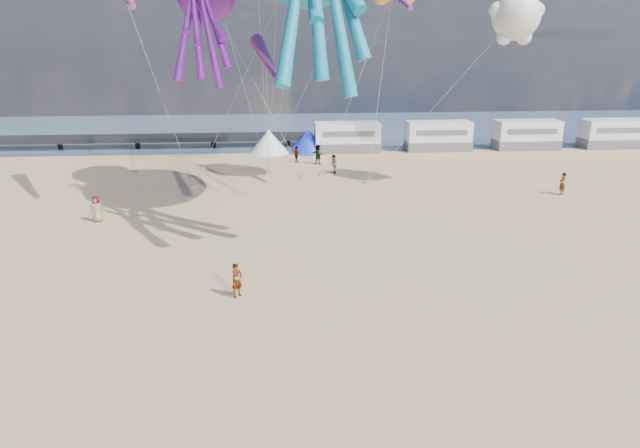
{
  "coord_description": "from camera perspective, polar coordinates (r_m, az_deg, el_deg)",
  "views": [
    {
      "loc": [
        -1.46,
        -17.69,
        11.47
      ],
      "look_at": [
        0.46,
        6.0,
        3.56
      ],
      "focal_mm": 32.0,
      "sensor_mm": 36.0,
      "label": 1
    }
  ],
  "objects": [
    {
      "name": "beachgoer_3",
      "position": [
        54.04,
        -2.36,
        6.97
      ],
      "size": [
        1.0,
        1.13,
        1.52
      ],
      "primitive_type": "imported",
      "rotation": [
        0.0,
        0.0,
        2.13
      ],
      "color": "#7F6659",
      "rests_on": "ground"
    },
    {
      "name": "motorhome_3",
      "position": [
        68.71,
        27.28,
        8.05
      ],
      "size": [
        6.6,
        2.5,
        3.0
      ],
      "primitive_type": "cube",
      "color": "silver",
      "rests_on": "ground"
    },
    {
      "name": "motorhome_2",
      "position": [
        64.25,
        19.97,
        8.39
      ],
      "size": [
        6.6,
        2.5,
        3.0
      ],
      "primitive_type": "cube",
      "color": "silver",
      "rests_on": "ground"
    },
    {
      "name": "ground",
      "position": [
        21.14,
        0.06,
        -14.46
      ],
      "size": [
        120.0,
        120.0,
        0.0
      ],
      "primitive_type": "plane",
      "color": "tan",
      "rests_on": "ground"
    },
    {
      "name": "tent_white",
      "position": [
        58.6,
        -5.15,
        8.24
      ],
      "size": [
        4.0,
        4.0,
        2.4
      ],
      "primitive_type": "cone",
      "color": "white",
      "rests_on": "ground"
    },
    {
      "name": "sandbag_d",
      "position": [
        48.94,
        0.25,
        4.99
      ],
      "size": [
        0.5,
        0.35,
        0.22
      ],
      "primitive_type": "cube",
      "color": "gray",
      "rests_on": "ground"
    },
    {
      "name": "sandbag_c",
      "position": [
        46.48,
        4.8,
        4.2
      ],
      "size": [
        0.5,
        0.35,
        0.22
      ],
      "primitive_type": "cube",
      "color": "gray",
      "rests_on": "ground"
    },
    {
      "name": "kite_panda",
      "position": [
        44.13,
        19.03,
        19.11
      ],
      "size": [
        4.86,
        4.69,
        5.71
      ],
      "primitive_type": null,
      "rotation": [
        0.0,
        0.0,
        -0.25
      ],
      "color": "silver"
    },
    {
      "name": "windsock_right",
      "position": [
        37.37,
        -5.39,
        16.12
      ],
      "size": [
        2.28,
        4.7,
        4.64
      ],
      "primitive_type": null,
      "rotation": [
        0.0,
        0.0,
        0.31
      ],
      "color": "red"
    },
    {
      "name": "motorhome_0",
      "position": [
        59.02,
        2.72,
        8.67
      ],
      "size": [
        6.6,
        2.5,
        3.0
      ],
      "primitive_type": "cube",
      "color": "silver",
      "rests_on": "ground"
    },
    {
      "name": "beachgoer_6",
      "position": [
        39.26,
        -21.43,
        1.43
      ],
      "size": [
        0.67,
        0.48,
        1.72
      ],
      "primitive_type": "imported",
      "rotation": [
        0.0,
        0.0,
        6.17
      ],
      "color": "#7F6659",
      "rests_on": "ground"
    },
    {
      "name": "pier",
      "position": [
        67.97,
        -27.81,
        7.45
      ],
      "size": [
        60.0,
        3.0,
        0.5
      ],
      "primitive_type": "cube",
      "color": "black",
      "rests_on": "ground"
    },
    {
      "name": "beachgoer_4",
      "position": [
        53.21,
        -0.19,
        6.96
      ],
      "size": [
        1.06,
        1.07,
        1.81
      ],
      "primitive_type": "imported",
      "rotation": [
        0.0,
        0.0,
        2.35
      ],
      "color": "#7F6659",
      "rests_on": "ground"
    },
    {
      "name": "tent_blue",
      "position": [
        58.7,
        -1.2,
        8.33
      ],
      "size": [
        4.0,
        4.0,
        2.4
      ],
      "primitive_type": "cone",
      "color": "#1933CC",
      "rests_on": "ground"
    },
    {
      "name": "sandbag_a",
      "position": [
        46.02,
        -12.46,
        3.68
      ],
      "size": [
        0.5,
        0.35,
        0.22
      ],
      "primitive_type": "cube",
      "color": "gray",
      "rests_on": "ground"
    },
    {
      "name": "sandbag_b",
      "position": [
        48.36,
        -1.62,
        4.82
      ],
      "size": [
        0.5,
        0.35,
        0.22
      ],
      "primitive_type": "cube",
      "color": "gray",
      "rests_on": "ground"
    },
    {
      "name": "sandbag_e",
      "position": [
        49.44,
        -5.15,
        5.05
      ],
      "size": [
        0.5,
        0.35,
        0.22
      ],
      "primitive_type": "cube",
      "color": "gray",
      "rests_on": "ground"
    },
    {
      "name": "standing_person",
      "position": [
        26.41,
        -8.31,
        -5.6
      ],
      "size": [
        0.7,
        0.69,
        1.63
      ],
      "primitive_type": "imported",
      "rotation": [
        0.0,
        0.0,
        0.77
      ],
      "color": "tan",
      "rests_on": "ground"
    },
    {
      "name": "beachgoer_5",
      "position": [
        46.48,
        23.06,
        3.72
      ],
      "size": [
        1.6,
        1.32,
        1.71
      ],
      "primitive_type": "imported",
      "rotation": [
        0.0,
        0.0,
        3.74
      ],
      "color": "#7F6659",
      "rests_on": "ground"
    },
    {
      "name": "beachgoer_1",
      "position": [
        49.33,
        1.35,
        5.96
      ],
      "size": [
        0.57,
        0.85,
        1.69
      ],
      "primitive_type": "imported",
      "rotation": [
        0.0,
        0.0,
        4.76
      ],
      "color": "#7F6659",
      "rests_on": "ground"
    },
    {
      "name": "water",
      "position": [
        73.6,
        -3.49,
        9.43
      ],
      "size": [
        120.0,
        120.0,
        0.0
      ],
      "primitive_type": "plane",
      "color": "#3D5875",
      "rests_on": "ground"
    },
    {
      "name": "motorhome_1",
      "position": [
        60.95,
        11.72,
        8.62
      ],
      "size": [
        6.6,
        2.5,
        3.0
      ],
      "primitive_type": "cube",
      "color": "silver",
      "rests_on": "ground"
    }
  ]
}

